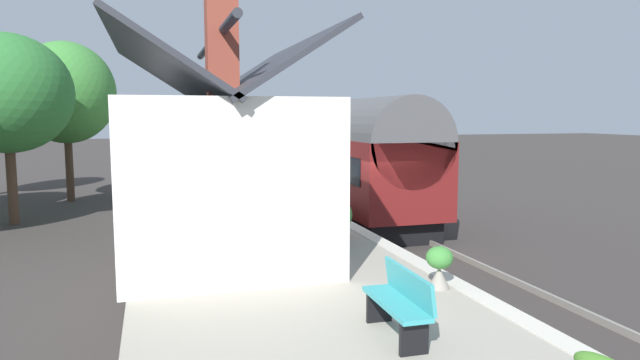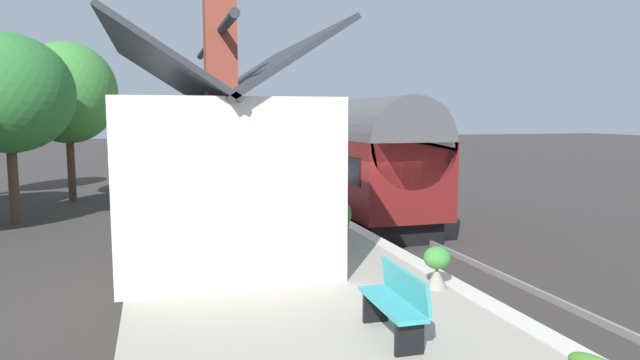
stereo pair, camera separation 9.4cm
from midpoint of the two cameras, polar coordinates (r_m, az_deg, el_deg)
The scene contains 16 objects.
ground_plane at distance 16.56m, azimuth 5.35°, elevation -6.52°, with size 160.00×160.00×0.00m, color #383330.
platform at distance 15.49m, azimuth -7.70°, elevation -5.72°, with size 32.00×5.51×0.92m, color #A39B8C.
platform_edge_coping at distance 15.98m, azimuth 1.44°, elevation -3.57°, with size 32.00×0.36×0.02m, color beige.
rail_near at distance 17.20m, azimuth 10.40°, elevation -5.87°, with size 52.00×0.08×0.14m, color gray.
rail_far at distance 16.61m, azimuth 5.93°, elevation -6.24°, with size 52.00×0.08×0.14m, color gray.
train at distance 19.76m, azimuth 4.09°, elevation 2.14°, with size 9.07×2.73×4.32m.
station_building at distance 11.93m, azimuth -10.31°, elevation 1.00°, with size 6.55×4.02×5.58m.
bench_mid_platform at distance 21.05m, azimuth -7.84°, elevation 0.13°, with size 1.40×0.44×0.88m.
bench_near_building at distance 17.75m, azimuth -6.36°, elevation -1.05°, with size 1.40×0.44×0.88m.
bench_by_lamp at distance 7.39m, azimuth 8.10°, elevation -12.07°, with size 1.41×0.46×0.88m.
planter_bench_left at distance 18.81m, azimuth -12.33°, elevation -1.27°, with size 0.74×0.32×0.63m.
planter_corner_building at distance 13.02m, azimuth 2.07°, elevation -3.90°, with size 0.61×0.61×0.90m.
planter_edge_near at distance 9.50m, azimuth 12.08°, elevation -8.52°, with size 0.44×0.44×0.70m.
station_sign_board at distance 23.02m, azimuth -5.35°, elevation 2.50°, with size 0.96×0.06×1.57m.
tree_far_left at distance 21.88m, azimuth -29.04°, elevation 7.67°, with size 4.40×4.30×6.51m.
tree_distant at distance 26.72m, azimuth -24.19°, elevation 8.07°, with size 4.44×4.15×6.89m.
Camera 2 is at (-14.98, 5.97, 3.76)m, focal length 31.48 mm.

